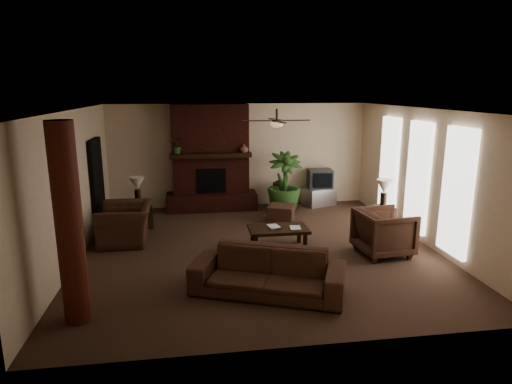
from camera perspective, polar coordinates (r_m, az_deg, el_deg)
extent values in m
plane|color=#4D3426|center=(8.98, 0.37, -7.43)|extent=(7.00, 7.00, 0.00)
plane|color=silver|center=(8.41, 0.40, 10.71)|extent=(7.00, 7.00, 0.00)
plane|color=beige|center=(12.00, -2.16, 4.78)|extent=(7.00, 0.00, 7.00)
plane|color=beige|center=(5.28, 6.21, -6.52)|extent=(7.00, 0.00, 7.00)
plane|color=beige|center=(8.78, -22.83, 0.54)|extent=(0.00, 7.00, 7.00)
plane|color=beige|center=(9.74, 21.19, 1.87)|extent=(0.00, 7.00, 7.00)
cube|color=#431911|center=(11.70, -5.94, 4.49)|extent=(2.00, 0.50, 2.80)
cube|color=#431911|center=(11.84, -5.78, -1.21)|extent=(2.40, 0.70, 0.45)
cube|color=black|center=(11.55, -5.81, 1.45)|extent=(0.75, 0.04, 0.65)
cube|color=black|center=(11.41, -5.89, 4.78)|extent=(2.10, 0.28, 0.12)
cube|color=white|center=(11.13, 16.95, 3.26)|extent=(0.08, 0.85, 2.35)
cube|color=white|center=(9.90, 20.36, 1.82)|extent=(0.08, 0.85, 2.35)
cube|color=white|center=(8.73, 24.69, -0.04)|extent=(0.08, 0.85, 2.35)
cylinder|color=#5D2417|center=(6.39, -23.21, -4.02)|extent=(0.36, 0.36, 2.80)
cube|color=black|center=(10.55, -20.00, 0.85)|extent=(0.10, 1.00, 2.10)
cylinder|color=black|center=(8.78, 2.72, 10.02)|extent=(0.04, 0.04, 0.24)
cylinder|color=black|center=(8.79, 2.71, 9.24)|extent=(0.20, 0.20, 0.06)
ellipsoid|color=#F2BF72|center=(8.79, 2.71, 8.85)|extent=(0.26, 0.26, 0.14)
cube|color=black|center=(8.87, 5.28, 9.31)|extent=(0.55, 0.12, 0.01)
cube|color=black|center=(8.72, 0.10, 9.29)|extent=(0.55, 0.12, 0.01)
cube|color=black|center=(9.18, 2.23, 9.48)|extent=(0.12, 0.55, 0.01)
cube|color=black|center=(8.39, 3.24, 9.11)|extent=(0.12, 0.55, 0.01)
imported|color=#482C1F|center=(6.99, 1.57, -9.53)|extent=(2.49, 1.54, 0.94)
imported|color=#482C1F|center=(9.63, -16.68, -3.20)|extent=(0.82, 1.24, 1.07)
imported|color=#482C1F|center=(8.92, 16.38, -4.79)|extent=(0.99, 1.05, 0.99)
cube|color=black|center=(8.93, 2.93, -4.85)|extent=(1.20, 0.70, 0.06)
cube|color=black|center=(8.69, -0.02, -6.87)|extent=(0.07, 0.07, 0.37)
cube|color=black|center=(8.88, 6.42, -6.50)|extent=(0.07, 0.07, 0.37)
cube|color=black|center=(9.15, -0.48, -5.80)|extent=(0.07, 0.07, 0.37)
cube|color=black|center=(9.34, 5.64, -5.48)|extent=(0.07, 0.07, 0.37)
cube|color=#482C1F|center=(10.75, 3.30, -2.81)|extent=(0.78, 0.78, 0.40)
cube|color=silver|center=(12.32, 8.25, -0.58)|extent=(0.97, 0.76, 0.50)
cube|color=#333335|center=(12.21, 8.33, 1.74)|extent=(0.68, 0.54, 0.52)
cube|color=black|center=(11.96, 8.69, 1.49)|extent=(0.52, 0.07, 0.40)
cylinder|color=#2F221A|center=(11.94, 3.02, -0.41)|extent=(0.34, 0.34, 0.70)
sphere|color=#2F221A|center=(11.88, 3.03, 0.76)|extent=(0.34, 0.34, 0.34)
imported|color=#2D5120|center=(11.50, 3.69, -0.48)|extent=(1.02, 1.66, 0.89)
cube|color=black|center=(10.61, -14.85, -3.04)|extent=(0.60, 0.60, 0.55)
cylinder|color=black|center=(10.53, -15.16, -0.65)|extent=(0.17, 0.17, 0.35)
cone|color=#F2E7CD|center=(10.46, -15.27, 1.08)|extent=(0.44, 0.44, 0.30)
cube|color=black|center=(10.45, 15.94, -3.37)|extent=(0.64, 0.64, 0.55)
cylinder|color=black|center=(10.29, 16.28, -1.04)|extent=(0.15, 0.15, 0.35)
cone|color=#F2E7CD|center=(10.22, 16.40, 0.73)|extent=(0.40, 0.40, 0.30)
imported|color=#2D5120|center=(11.40, -10.27, 5.76)|extent=(0.48, 0.51, 0.33)
imported|color=brown|center=(11.40, -1.57, 5.70)|extent=(0.23, 0.24, 0.22)
imported|color=#999999|center=(8.87, 1.66, -3.79)|extent=(0.22, 0.07, 0.29)
imported|color=#999999|center=(8.85, 4.46, -3.86)|extent=(0.21, 0.05, 0.29)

